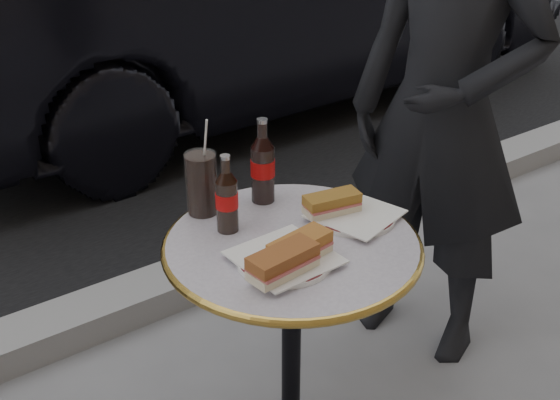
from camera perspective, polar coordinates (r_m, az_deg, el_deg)
curb at (r=2.70m, az=-10.68°, el=-7.64°), size 40.00×0.20×0.12m
bistro_table at (r=1.88m, az=0.91°, el=-12.89°), size 0.62×0.62×0.73m
plate_left at (r=1.58m, az=0.36°, el=-4.89°), size 0.25×0.25×0.01m
plate_right at (r=1.77m, az=6.11°, el=-1.33°), size 0.22×0.22×0.01m
sandwich_left_a at (r=1.51m, az=0.24°, el=-5.15°), size 0.17×0.09×0.06m
sandwich_left_b at (r=1.56m, az=1.63°, el=-4.02°), size 0.16×0.09×0.05m
sandwich_right at (r=1.76m, az=4.24°, el=-0.36°), size 0.15×0.09×0.05m
cola_bottle_left at (r=1.67m, az=-4.37°, el=0.54°), size 0.07×0.07×0.20m
cola_bottle_right at (r=1.80m, az=-1.42°, el=3.23°), size 0.08×0.08×0.23m
cola_glass at (r=1.76m, az=-6.40°, el=1.37°), size 0.09×0.09×0.16m
pedestrian at (r=2.21m, az=13.15°, el=6.83°), size 0.58×0.71×1.66m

